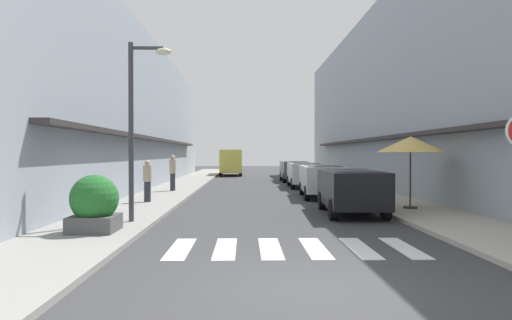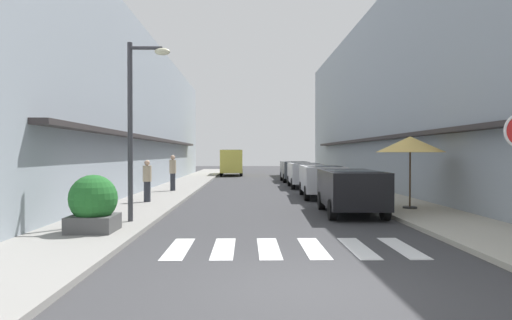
{
  "view_description": "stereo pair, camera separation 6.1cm",
  "coord_description": "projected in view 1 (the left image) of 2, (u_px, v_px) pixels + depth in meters",
  "views": [
    {
      "loc": [
        -1.0,
        -6.64,
        2.01
      ],
      "look_at": [
        -0.47,
        15.7,
        1.7
      ],
      "focal_mm": 31.71,
      "sensor_mm": 36.0,
      "label": 1
    },
    {
      "loc": [
        -0.94,
        -6.64,
        2.01
      ],
      "look_at": [
        -0.47,
        15.7,
        1.7
      ],
      "focal_mm": 31.71,
      "sensor_mm": 36.0,
      "label": 2
    }
  ],
  "objects": [
    {
      "name": "building_row_right",
      "position": [
        414.0,
        98.0,
        25.88
      ],
      "size": [
        5.5,
        42.13,
        10.4
      ],
      "color": "#939EA8",
      "rests_on": "ground_plane"
    },
    {
      "name": "crosswalk",
      "position": [
        293.0,
        248.0,
        9.57
      ],
      "size": [
        5.2,
        2.2,
        0.01
      ],
      "color": "silver",
      "rests_on": "ground_plane"
    },
    {
      "name": "planter_corner",
      "position": [
        94.0,
        204.0,
        10.95
      ],
      "size": [
        1.16,
        1.16,
        1.38
      ],
      "color": "#4C4C4C",
      "rests_on": "sidewalk_left"
    },
    {
      "name": "cafe_umbrella",
      "position": [
        411.0,
        145.0,
        15.61
      ],
      "size": [
        2.32,
        2.32,
        2.49
      ],
      "color": "#262626",
      "rests_on": "sidewalk_right"
    },
    {
      "name": "parked_car_distant",
      "position": [
        294.0,
        169.0,
        32.44
      ],
      "size": [
        1.82,
        4.02,
        1.47
      ],
      "color": "#4C5156",
      "rests_on": "ground_plane"
    },
    {
      "name": "parked_car_near",
      "position": [
        351.0,
        187.0,
        14.88
      ],
      "size": [
        1.94,
        4.06,
        1.47
      ],
      "color": "black",
      "rests_on": "ground_plane"
    },
    {
      "name": "parked_car_mid",
      "position": [
        322.0,
        178.0,
        20.58
      ],
      "size": [
        1.95,
        4.1,
        1.47
      ],
      "color": "silver",
      "rests_on": "ground_plane"
    },
    {
      "name": "building_row_left",
      "position": [
        109.0,
        114.0,
        25.48
      ],
      "size": [
        5.5,
        42.13,
        8.52
      ],
      "color": "#939EA8",
      "rests_on": "ground_plane"
    },
    {
      "name": "pedestrian_walking_far",
      "position": [
        173.0,
        172.0,
        23.06
      ],
      "size": [
        0.34,
        0.34,
        1.82
      ],
      "rotation": [
        0.0,
        0.0,
        4.56
      ],
      "color": "#282B33",
      "rests_on": "sidewalk_left"
    },
    {
      "name": "sidewalk_left",
      "position": [
        174.0,
        190.0,
        24.4
      ],
      "size": [
        2.65,
        62.42,
        0.12
      ],
      "primitive_type": "cube",
      "color": "gray",
      "rests_on": "ground_plane"
    },
    {
      "name": "parked_car_far",
      "position": [
        304.0,
        172.0,
        26.71
      ],
      "size": [
        1.87,
        4.07,
        1.47
      ],
      "color": "silver",
      "rests_on": "ground_plane"
    },
    {
      "name": "pedestrian_walking_near",
      "position": [
        147.0,
        180.0,
        17.72
      ],
      "size": [
        0.34,
        0.34,
        1.64
      ],
      "rotation": [
        0.0,
        0.0,
        5.71
      ],
      "color": "#282B33",
      "rests_on": "sidewalk_left"
    },
    {
      "name": "ground_plane",
      "position": [
        264.0,
        191.0,
        24.52
      ],
      "size": [
        98.09,
        98.09,
        0.0
      ],
      "primitive_type": "plane",
      "color": "#38383A"
    },
    {
      "name": "delivery_van",
      "position": [
        231.0,
        160.0,
        41.73
      ],
      "size": [
        2.13,
        5.45,
        2.37
      ],
      "color": "#D8CC4C",
      "rests_on": "ground_plane"
    },
    {
      "name": "sidewalk_right",
      "position": [
        353.0,
        189.0,
        24.63
      ],
      "size": [
        2.65,
        62.42,
        0.12
      ],
      "primitive_type": "cube",
      "color": "#ADA899",
      "rests_on": "ground_plane"
    },
    {
      "name": "street_lamp",
      "position": [
        138.0,
        111.0,
        12.57
      ],
      "size": [
        1.19,
        0.28,
        4.98
      ],
      "color": "#38383D",
      "rests_on": "sidewalk_left"
    }
  ]
}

